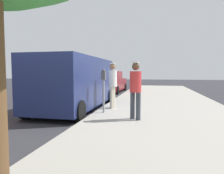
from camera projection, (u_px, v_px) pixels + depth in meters
ground_plane at (61, 118)px, 6.84m from camera, size 80.00×80.00×0.00m
sidewalk_slab at (168, 121)px, 6.12m from camera, size 5.00×32.00×0.15m
parking_meter_near at (104, 83)px, 7.01m from camera, size 0.14×0.18×1.52m
pedestrian_in_white at (113, 82)px, 7.90m from camera, size 0.34×0.36×1.76m
pedestrian_in_red at (136, 87)px, 5.97m from camera, size 0.34×0.34×1.71m
parked_van at (76, 82)px, 8.49m from camera, size 2.15×5.21×2.15m
parked_sedan_ahead at (111, 83)px, 16.13m from camera, size 2.04×4.45×1.65m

